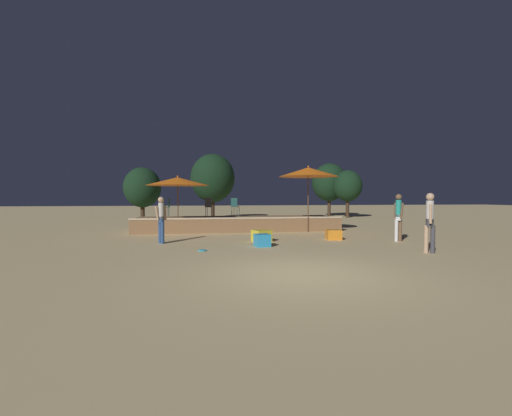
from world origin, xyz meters
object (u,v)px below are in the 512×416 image
cube_seat_2 (262,240)px  bistro_chair_0 (209,205)px  background_tree_0 (213,178)px  patio_umbrella_1 (308,172)px  frisbee_disc (202,250)px  background_tree_3 (329,182)px  person_1 (430,220)px  cube_seat_1 (333,235)px  bistro_chair_2 (235,205)px  person_2 (398,215)px  background_tree_1 (142,188)px  person_0 (161,218)px  cube_seat_0 (262,236)px  patio_umbrella_0 (178,181)px  background_tree_2 (348,186)px  bistro_chair_1 (167,205)px

cube_seat_2 → bistro_chair_0: bearing=106.3°
background_tree_0 → patio_umbrella_1: bearing=-68.7°
frisbee_disc → background_tree_3: (11.12, 18.03, 2.96)m
background_tree_3 → person_1: bearing=-102.6°
cube_seat_1 → bistro_chair_2: size_ratio=0.69×
person_2 → background_tree_1: (-11.30, 11.72, 1.32)m
person_0 → background_tree_1: bearing=156.1°
cube_seat_0 → cube_seat_2: 1.36m
cube_seat_0 → person_1: bearing=-37.7°
patio_umbrella_1 → background_tree_0: bearing=111.3°
patio_umbrella_0 → person_1: 10.55m
frisbee_disc → background_tree_3: bearing=58.3°
bistro_chair_0 → bistro_chair_2: 1.51m
patio_umbrella_1 → background_tree_0: (-4.23, 10.84, 0.25)m
cube_seat_0 → bistro_chair_0: size_ratio=0.86×
person_1 → background_tree_3: size_ratio=0.39×
person_1 → background_tree_2: background_tree_2 is taller
cube_seat_2 → background_tree_1: (-5.94, 12.24, 2.11)m
cube_seat_2 → background_tree_2: 18.02m
cube_seat_1 → bistro_chair_0: bearing=138.1°
person_2 → frisbee_disc: size_ratio=6.78×
cube_seat_1 → patio_umbrella_0: bearing=152.0°
patio_umbrella_1 → background_tree_1: background_tree_1 is taller
cube_seat_1 → frisbee_disc: bearing=-158.0°
cube_seat_0 → background_tree_0: size_ratio=0.15×
background_tree_2 → person_1: bearing=-106.3°
cube_seat_0 → bistro_chair_1: bistro_chair_1 is taller
patio_umbrella_1 → person_2: (2.31, -3.94, -1.90)m
background_tree_0 → cube_seat_2: bearing=-85.6°
cube_seat_0 → cube_seat_2: size_ratio=1.39×
cube_seat_0 → bistro_chair_0: bearing=113.3°
bistro_chair_0 → background_tree_3: bearing=-116.8°
cube_seat_1 → background_tree_2: (6.62, 13.55, 2.39)m
bistro_chair_2 → cube_seat_0: bearing=125.2°
person_0 → bistro_chair_2: 5.99m
background_tree_0 → cube_seat_1: bearing=-72.8°
person_1 → background_tree_3: (4.37, 19.52, 1.97)m
patio_umbrella_1 → frisbee_disc: (-5.07, -5.12, -2.88)m
person_0 → background_tree_3: (12.59, 16.03, 2.06)m
frisbee_disc → cube_seat_0: bearing=41.9°
patio_umbrella_0 → background_tree_1: size_ratio=0.79×
frisbee_disc → cube_seat_2: bearing=18.1°
background_tree_3 → background_tree_1: bearing=-161.2°
patio_umbrella_0 → background_tree_3: (12.23, 12.62, 0.56)m
cube_seat_1 → bistro_chair_0: bistro_chair_0 is taller
bistro_chair_1 → cube_seat_1: bearing=42.0°
person_2 → background_tree_3: 17.37m
cube_seat_1 → person_0: (-6.62, -0.09, 0.72)m
bistro_chair_0 → background_tree_2: 14.75m
cube_seat_1 → bistro_chair_1: size_ratio=0.69×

